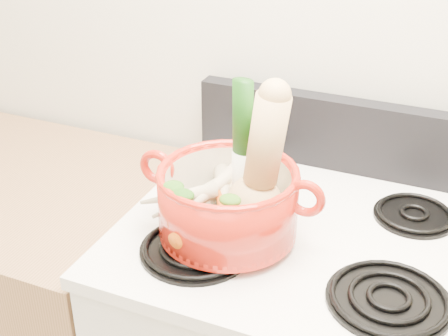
% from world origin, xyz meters
% --- Properties ---
extents(wall_back, '(3.50, 0.02, 2.60)m').
position_xyz_m(wall_back, '(0.00, 1.75, 1.30)').
color(wall_back, beige).
rests_on(wall_back, floor).
extents(cooktop, '(0.78, 0.67, 0.03)m').
position_xyz_m(cooktop, '(0.00, 1.40, 0.93)').
color(cooktop, white).
rests_on(cooktop, stove_body).
extents(control_backsplash, '(0.76, 0.05, 0.18)m').
position_xyz_m(control_backsplash, '(0.00, 1.70, 1.04)').
color(control_backsplash, black).
rests_on(control_backsplash, cooktop).
extents(burner_front_left, '(0.22, 0.22, 0.02)m').
position_xyz_m(burner_front_left, '(-0.19, 1.24, 0.96)').
color(burner_front_left, black).
rests_on(burner_front_left, cooktop).
extents(burner_front_right, '(0.22, 0.22, 0.02)m').
position_xyz_m(burner_front_right, '(0.19, 1.24, 0.96)').
color(burner_front_right, black).
rests_on(burner_front_right, cooktop).
extents(burner_back_left, '(0.17, 0.17, 0.02)m').
position_xyz_m(burner_back_left, '(-0.19, 1.54, 0.96)').
color(burner_back_left, black).
rests_on(burner_back_left, cooktop).
extents(burner_back_right, '(0.17, 0.17, 0.02)m').
position_xyz_m(burner_back_right, '(0.19, 1.54, 0.96)').
color(burner_back_right, black).
rests_on(burner_back_right, cooktop).
extents(dutch_oven, '(0.28, 0.28, 0.14)m').
position_xyz_m(dutch_oven, '(-0.15, 1.31, 1.04)').
color(dutch_oven, '#AE1C0E').
rests_on(dutch_oven, burner_front_left).
extents(pot_handle_left, '(0.08, 0.02, 0.08)m').
position_xyz_m(pot_handle_left, '(-0.31, 1.31, 1.08)').
color(pot_handle_left, '#AE1C0E').
rests_on(pot_handle_left, dutch_oven).
extents(pot_handle_right, '(0.08, 0.02, 0.08)m').
position_xyz_m(pot_handle_right, '(0.01, 1.31, 1.08)').
color(pot_handle_right, '#AE1C0E').
rests_on(pot_handle_right, dutch_oven).
extents(squash, '(0.18, 0.15, 0.29)m').
position_xyz_m(squash, '(-0.10, 1.32, 1.14)').
color(squash, '#DFB272').
rests_on(squash, dutch_oven).
extents(leek, '(0.06, 0.06, 0.30)m').
position_xyz_m(leek, '(-0.14, 1.36, 1.14)').
color(leek, white).
rests_on(leek, dutch_oven).
extents(ginger, '(0.09, 0.07, 0.05)m').
position_xyz_m(ginger, '(-0.15, 1.39, 1.02)').
color(ginger, tan).
rests_on(ginger, dutch_oven).
extents(parsnip_0, '(0.05, 0.25, 0.07)m').
position_xyz_m(parsnip_0, '(-0.20, 1.36, 1.02)').
color(parsnip_0, beige).
rests_on(parsnip_0, dutch_oven).
extents(parsnip_1, '(0.13, 0.17, 0.05)m').
position_xyz_m(parsnip_1, '(-0.24, 1.31, 1.02)').
color(parsnip_1, beige).
rests_on(parsnip_1, dutch_oven).
extents(parsnip_2, '(0.11, 0.17, 0.05)m').
position_xyz_m(parsnip_2, '(-0.17, 1.34, 1.03)').
color(parsnip_2, beige).
rests_on(parsnip_2, dutch_oven).
extents(parsnip_3, '(0.16, 0.11, 0.05)m').
position_xyz_m(parsnip_3, '(-0.25, 1.30, 1.04)').
color(parsnip_3, beige).
rests_on(parsnip_3, dutch_oven).
extents(parsnip_4, '(0.10, 0.23, 0.06)m').
position_xyz_m(parsnip_4, '(-0.19, 1.36, 1.04)').
color(parsnip_4, beige).
rests_on(parsnip_4, dutch_oven).
extents(carrot_0, '(0.08, 0.17, 0.05)m').
position_xyz_m(carrot_0, '(-0.18, 1.25, 1.02)').
color(carrot_0, '#D0530A').
rests_on(carrot_0, dutch_oven).
extents(carrot_1, '(0.12, 0.13, 0.04)m').
position_xyz_m(carrot_1, '(-0.18, 1.27, 1.02)').
color(carrot_1, '#BA3309').
rests_on(carrot_1, dutch_oven).
extents(carrot_2, '(0.12, 0.16, 0.05)m').
position_xyz_m(carrot_2, '(-0.15, 1.29, 1.03)').
color(carrot_2, '#C76009').
rests_on(carrot_2, dutch_oven).
extents(carrot_3, '(0.14, 0.12, 0.04)m').
position_xyz_m(carrot_3, '(-0.17, 1.25, 1.03)').
color(carrot_3, '#BC5009').
rests_on(carrot_3, dutch_oven).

